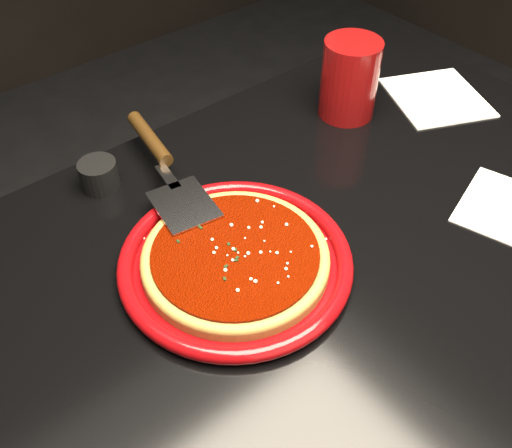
% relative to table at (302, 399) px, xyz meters
% --- Properties ---
extents(table, '(1.20, 0.80, 0.75)m').
position_rel_table_xyz_m(table, '(0.00, 0.00, 0.00)').
color(table, black).
rests_on(table, floor).
extents(plate, '(0.41, 0.41, 0.02)m').
position_rel_table_xyz_m(plate, '(-0.09, 0.06, 0.39)').
color(plate, '#6E0608').
rests_on(plate, table).
extents(pizza_crust, '(0.33, 0.33, 0.01)m').
position_rel_table_xyz_m(pizza_crust, '(-0.09, 0.06, 0.39)').
color(pizza_crust, brown).
rests_on(pizza_crust, plate).
extents(pizza_crust_rim, '(0.33, 0.33, 0.02)m').
position_rel_table_xyz_m(pizza_crust_rim, '(-0.09, 0.06, 0.40)').
color(pizza_crust_rim, brown).
rests_on(pizza_crust_rim, plate).
extents(pizza_sauce, '(0.29, 0.29, 0.01)m').
position_rel_table_xyz_m(pizza_sauce, '(-0.09, 0.06, 0.40)').
color(pizza_sauce, '#610D00').
rests_on(pizza_sauce, plate).
extents(parmesan_dusting, '(0.21, 0.21, 0.01)m').
position_rel_table_xyz_m(parmesan_dusting, '(-0.09, 0.06, 0.41)').
color(parmesan_dusting, beige).
rests_on(parmesan_dusting, plate).
extents(basil_flecks, '(0.20, 0.20, 0.00)m').
position_rel_table_xyz_m(basil_flecks, '(-0.09, 0.06, 0.41)').
color(basil_flecks, black).
rests_on(basil_flecks, plate).
extents(pizza_server, '(0.14, 0.34, 0.02)m').
position_rel_table_xyz_m(pizza_server, '(-0.07, 0.26, 0.42)').
color(pizza_server, silver).
rests_on(pizza_server, plate).
extents(cup, '(0.11, 0.11, 0.14)m').
position_rel_table_xyz_m(cup, '(0.29, 0.23, 0.44)').
color(cup, maroon).
rests_on(cup, table).
extents(napkin_b, '(0.22, 0.22, 0.00)m').
position_rel_table_xyz_m(napkin_b, '(0.45, 0.15, 0.38)').
color(napkin_b, silver).
rests_on(napkin_b, table).
extents(ramekin, '(0.07, 0.07, 0.04)m').
position_rel_table_xyz_m(ramekin, '(-0.15, 0.33, 0.40)').
color(ramekin, black).
rests_on(ramekin, table).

